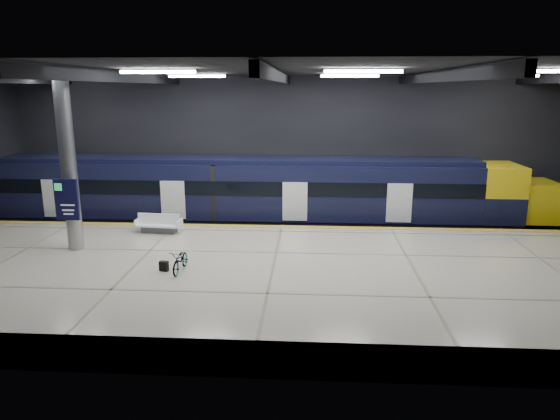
{
  "coord_description": "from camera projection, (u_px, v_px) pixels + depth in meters",
  "views": [
    {
      "loc": [
        1.28,
        -19.46,
        7.32
      ],
      "look_at": [
        -0.01,
        1.5,
        2.2
      ],
      "focal_mm": 32.0,
      "sensor_mm": 36.0,
      "label": 1
    }
  ],
  "objects": [
    {
      "name": "ground",
      "position": [
        278.0,
        270.0,
        20.68
      ],
      "size": [
        30.0,
        30.0,
        0.0
      ],
      "primitive_type": "plane",
      "color": "black",
      "rests_on": "ground"
    },
    {
      "name": "room_shell",
      "position": [
        278.0,
        131.0,
        19.33
      ],
      "size": [
        30.1,
        16.1,
        8.05
      ],
      "color": "black",
      "rests_on": "ground"
    },
    {
      "name": "info_column",
      "position": [
        68.0,
        165.0,
        19.11
      ],
      "size": [
        0.9,
        0.78,
        6.9
      ],
      "color": "#9EA0A5",
      "rests_on": "platform"
    },
    {
      "name": "platform",
      "position": [
        273.0,
        280.0,
        18.13
      ],
      "size": [
        30.0,
        11.0,
        1.1
      ],
      "primitive_type": "cube",
      "color": "beige",
      "rests_on": "ground"
    },
    {
      "name": "train",
      "position": [
        272.0,
        194.0,
        25.56
      ],
      "size": [
        29.4,
        2.84,
        3.79
      ],
      "color": "black",
      "rests_on": "ground"
    },
    {
      "name": "bicycle",
      "position": [
        180.0,
        260.0,
        17.37
      ],
      "size": [
        0.6,
        1.55,
        0.8
      ],
      "primitive_type": "imported",
      "rotation": [
        0.0,
        0.0,
        -0.04
      ],
      "color": "#99999E",
      "rests_on": "platform"
    },
    {
      "name": "rails",
      "position": [
        285.0,
        231.0,
        26.0
      ],
      "size": [
        30.0,
        1.52,
        0.16
      ],
      "color": "gray",
      "rests_on": "ground"
    },
    {
      "name": "safety_strip",
      "position": [
        282.0,
        227.0,
        23.09
      ],
      "size": [
        30.0,
        0.4,
        0.01
      ],
      "primitive_type": "cube",
      "color": "gold",
      "rests_on": "platform"
    },
    {
      "name": "bench",
      "position": [
        159.0,
        226.0,
        22.09
      ],
      "size": [
        2.02,
        0.98,
        0.87
      ],
      "rotation": [
        0.0,
        0.0,
        -0.09
      ],
      "color": "#595B60",
      "rests_on": "platform"
    },
    {
      "name": "pannier_bag",
      "position": [
        164.0,
        266.0,
        17.45
      ],
      "size": [
        0.33,
        0.24,
        0.35
      ],
      "primitive_type": "cube",
      "rotation": [
        0.0,
        0.0,
        -0.22
      ],
      "color": "black",
      "rests_on": "platform"
    }
  ]
}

